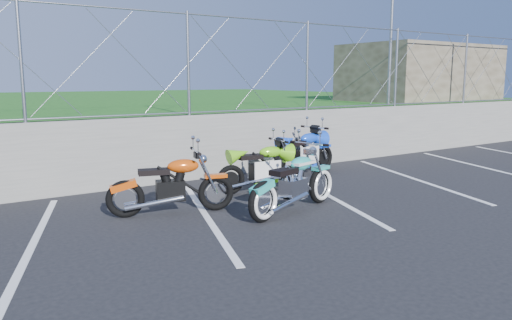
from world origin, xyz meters
TOP-DOWN VIEW (x-y plane):
  - ground at (0.00, 0.00)m, footprint 90.00×90.00m
  - retaining_wall at (0.00, 3.50)m, footprint 30.00×0.22m
  - grass_field at (0.00, 13.50)m, footprint 30.00×20.00m
  - stone_building at (10.50, 5.50)m, footprint 5.00×3.00m
  - chain_link_fence at (0.00, 3.50)m, footprint 28.00×0.03m
  - sign_pole at (7.20, 3.90)m, footprint 0.08×0.08m
  - parking_lines at (1.20, 1.00)m, footprint 18.29×4.31m
  - cruiser_turquoise at (1.22, 0.37)m, footprint 2.02×0.76m
  - naked_orange at (-0.37, 1.28)m, footprint 1.87×0.73m
  - sportbike_green at (1.64, 1.82)m, footprint 1.78×0.63m
  - sportbike_blue at (3.21, 2.60)m, footprint 1.92×0.68m

SIDE VIEW (x-z plane):
  - ground at x=0.00m, z-range 0.00..0.00m
  - parking_lines at x=1.20m, z-range 0.00..0.01m
  - sportbike_green at x=1.64m, z-range -0.06..0.86m
  - naked_orange at x=-0.37m, z-range -0.07..0.89m
  - cruiser_turquoise at x=1.22m, z-range -0.10..0.93m
  - sportbike_blue at x=3.21m, z-range -0.07..0.93m
  - retaining_wall at x=0.00m, z-range 0.00..1.30m
  - grass_field at x=0.00m, z-range 0.00..1.30m
  - stone_building at x=10.50m, z-range 1.30..3.10m
  - chain_link_fence at x=0.00m, z-range 1.30..3.30m
  - sign_pole at x=7.20m, z-range 1.30..4.30m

